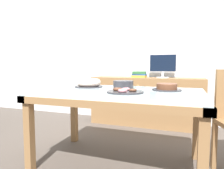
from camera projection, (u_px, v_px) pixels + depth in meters
The scene contains 13 objects.
ground_plane at pixel (118, 164), 1.98m from camera, with size 12.00×12.00×0.00m, color #564C44.
wall_back at pixel (150, 48), 3.52m from camera, with size 8.00×0.10×2.60m, color silver.
dining_table at pixel (118, 99), 1.93m from camera, with size 1.58×0.92×0.74m.
sideboard at pixel (146, 101), 3.31m from camera, with size 1.80×0.44×0.79m.
computer_monitor at pixel (163, 66), 3.17m from camera, with size 0.42×0.20×0.38m.
book_stack at pixel (139, 75), 3.31m from camera, with size 0.24×0.18×0.10m.
cake_chocolate_round at pixel (167, 87), 1.89m from camera, with size 0.28×0.28×0.07m.
cake_golden_bundt at pixel (89, 83), 2.20m from camera, with size 0.31×0.31×0.09m.
pastry_platter at pixel (125, 91), 1.73m from camera, with size 0.32×0.32×0.04m.
plate_stack at pixel (123, 84), 2.07m from camera, with size 0.21×0.21×0.08m.
tealight_left_edge at pixel (138, 87), 2.14m from camera, with size 0.04×0.04×0.04m.
tealight_centre at pixel (78, 84), 2.44m from camera, with size 0.04×0.04×0.04m.
tealight_near_front at pixel (65, 91), 1.76m from camera, with size 0.04×0.04×0.04m.
Camera 1 is at (0.60, -1.81, 0.96)m, focal length 32.00 mm.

